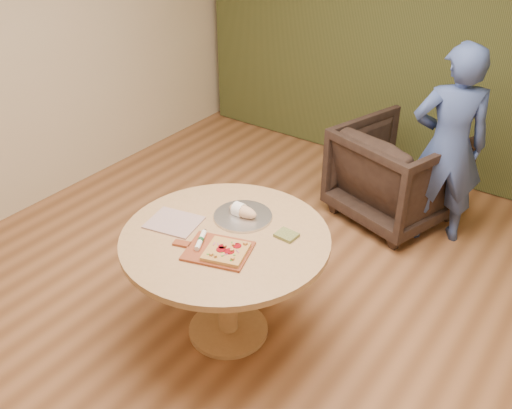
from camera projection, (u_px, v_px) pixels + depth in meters
The scene contains 12 objects.
room_shell at pixel (232, 145), 2.83m from camera, with size 5.04×6.04×2.84m.
curtain at pixel (441, 24), 4.83m from camera, with size 4.80×0.14×2.78m, color #32391A.
pedestal_table at pixel (226, 255), 3.37m from camera, with size 1.22×1.22×0.75m.
pizza_paddle at pixel (216, 251), 3.16m from camera, with size 0.47×0.37×0.01m.
flatbread_pizza at pixel (226, 251), 3.12m from camera, with size 0.28×0.28×0.04m.
cutlery_roll at pixel (201, 240), 3.21m from camera, with size 0.11×0.19×0.03m.
newspaper at pixel (174, 222), 3.41m from camera, with size 0.30×0.25×0.01m, color beige.
serving_tray at pixel (243, 216), 3.46m from camera, with size 0.36×0.36×0.02m.
bread_roll at pixel (242, 211), 3.45m from camera, with size 0.19×0.09×0.09m.
green_packet at pixel (287, 235), 3.28m from camera, with size 0.12×0.10×0.02m, color #525B29.
armchair at pixel (397, 170), 4.64m from camera, with size 0.86×0.80×0.88m, color black.
person_standing at pixel (448, 147), 4.21m from camera, with size 0.57×0.38×1.57m, color #374E8F.
Camera 1 is at (1.58, -2.01, 2.64)m, focal length 40.00 mm.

